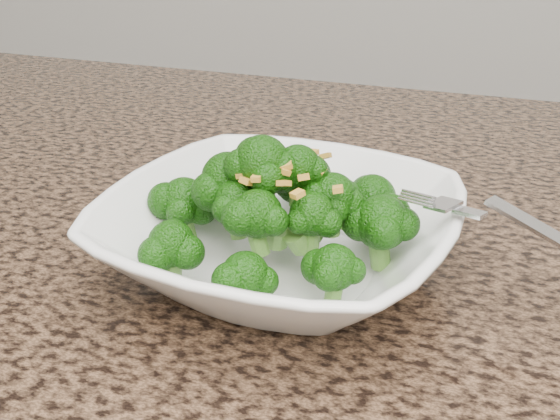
% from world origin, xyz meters
% --- Properties ---
extents(granite_counter, '(1.64, 1.04, 0.03)m').
position_xyz_m(granite_counter, '(0.00, 0.30, 0.89)').
color(granite_counter, brown).
rests_on(granite_counter, cabinet).
extents(bowl, '(0.27, 0.27, 0.06)m').
position_xyz_m(bowl, '(-0.07, 0.32, 0.93)').
color(bowl, white).
rests_on(bowl, granite_counter).
extents(broccoli_pile, '(0.21, 0.21, 0.07)m').
position_xyz_m(broccoli_pile, '(-0.07, 0.32, 0.99)').
color(broccoli_pile, '#154C08').
rests_on(broccoli_pile, bowl).
extents(garlic_topping, '(0.13, 0.13, 0.01)m').
position_xyz_m(garlic_topping, '(-0.07, 0.32, 1.03)').
color(garlic_topping, gold).
rests_on(garlic_topping, broccoli_pile).
extents(fork, '(0.16, 0.10, 0.01)m').
position_xyz_m(fork, '(0.06, 0.32, 0.96)').
color(fork, silver).
rests_on(fork, bowl).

